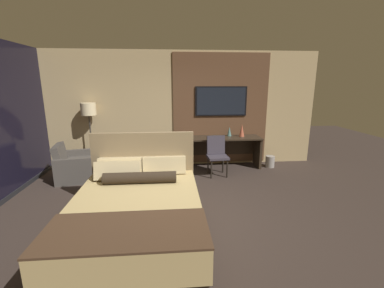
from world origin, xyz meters
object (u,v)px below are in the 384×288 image
at_px(tv, 221,101).
at_px(armchair_by_window, 77,167).
at_px(desk_chair, 217,152).
at_px(book, 216,136).
at_px(bed, 137,213).
at_px(vase_short, 229,131).
at_px(waste_bin, 270,161).
at_px(vase_tall, 242,130).
at_px(desk, 222,146).
at_px(floor_lamp, 89,114).

bearing_deg(tv, armchair_by_window, -166.83).
distance_m(desk_chair, book, 0.58).
bearing_deg(bed, vase_short, 57.01).
distance_m(tv, vase_short, 0.77).
height_order(bed, desk_chair, bed).
xyz_separation_m(book, waste_bin, (1.34, -0.12, -0.63)).
relative_size(book, waste_bin, 0.93).
height_order(tv, armchair_by_window, tv).
bearing_deg(waste_bin, armchair_by_window, -174.85).
distance_m(bed, vase_tall, 3.68).
distance_m(armchair_by_window, waste_bin, 4.52).
distance_m(desk, desk_chair, 0.57).
bearing_deg(vase_tall, floor_lamp, 179.45).
height_order(desk_chair, book, desk_chair).
height_order(desk_chair, vase_tall, vase_tall).
height_order(desk_chair, floor_lamp, floor_lamp).
height_order(desk, armchair_by_window, armchair_by_window).
xyz_separation_m(tv, book, (-0.15, -0.24, -0.83)).
height_order(bed, vase_tall, bed).
bearing_deg(vase_short, book, -162.39).
bearing_deg(tv, desk_chair, -106.18).
bearing_deg(desk, desk_chair, -112.67).
height_order(bed, waste_bin, bed).
relative_size(desk_chair, vase_short, 3.84).
distance_m(armchair_by_window, floor_lamp, 1.24).
height_order(desk, vase_tall, vase_tall).
xyz_separation_m(bed, floor_lamp, (-1.40, 2.91, 0.98)).
bearing_deg(vase_short, armchair_by_window, -169.65).
bearing_deg(floor_lamp, vase_tall, -0.55).
distance_m(floor_lamp, book, 3.03).
relative_size(tv, waste_bin, 4.54).
bearing_deg(bed, vase_tall, 52.44).
bearing_deg(armchair_by_window, floor_lamp, -27.39).
distance_m(desk, vase_tall, 0.63).
height_order(armchair_by_window, vase_short, vase_short).
relative_size(bed, book, 8.70).
bearing_deg(desk_chair, vase_tall, 33.38).
distance_m(desk_chair, armchair_by_window, 3.09).
bearing_deg(waste_bin, desk, 173.62).
xyz_separation_m(desk, desk_chair, (-0.22, -0.53, 0.00)).
xyz_separation_m(vase_tall, vase_short, (-0.29, 0.08, -0.04)).
distance_m(tv, waste_bin, 1.93).
distance_m(desk, tv, 1.11).
relative_size(armchair_by_window, waste_bin, 3.59).
bearing_deg(tv, vase_short, -33.59).
xyz_separation_m(floor_lamp, vase_tall, (3.62, -0.03, -0.42)).
xyz_separation_m(desk, vase_short, (0.20, 0.10, 0.36)).
bearing_deg(vase_short, tv, 146.41).
relative_size(desk, armchair_by_window, 1.85).
bearing_deg(desk_chair, floor_lamp, 164.57).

